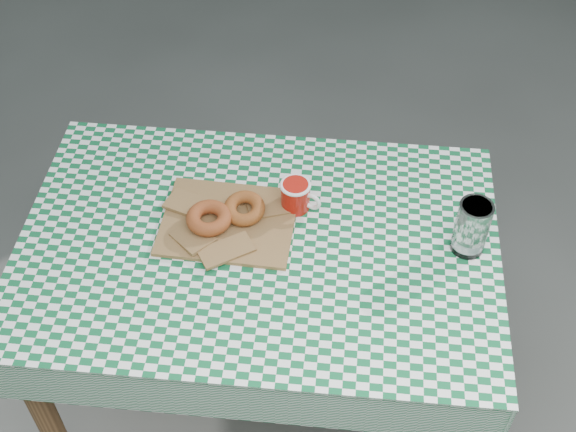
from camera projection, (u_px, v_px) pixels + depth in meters
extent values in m
cube|color=#53331C|center=(262.00, 332.00, 2.11)|extent=(1.21, 0.88, 0.75)
cube|color=#0D572E|center=(258.00, 243.00, 1.83)|extent=(1.23, 0.90, 0.01)
cube|color=olive|center=(228.00, 221.00, 1.86)|extent=(0.36, 0.30, 0.02)
torus|color=brown|center=(209.00, 218.00, 1.83)|extent=(0.12, 0.12, 0.03)
torus|color=#934C1E|center=(244.00, 208.00, 1.86)|extent=(0.13, 0.13, 0.03)
cylinder|color=silver|center=(472.00, 227.00, 1.76)|extent=(0.09, 0.09, 0.14)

